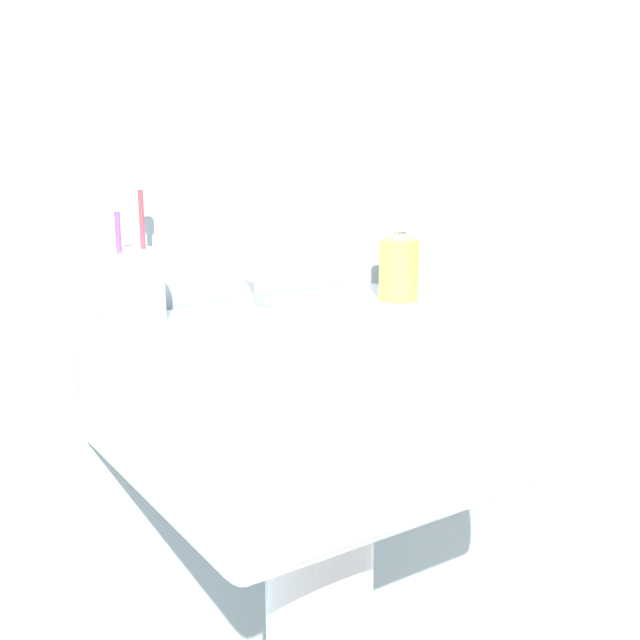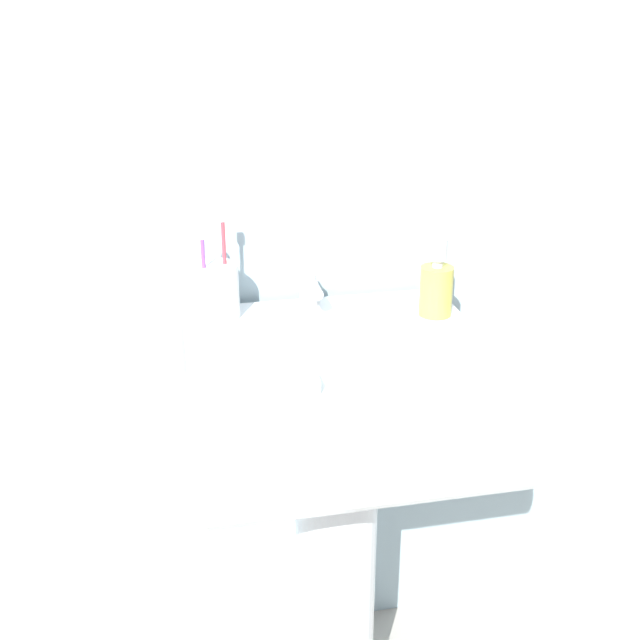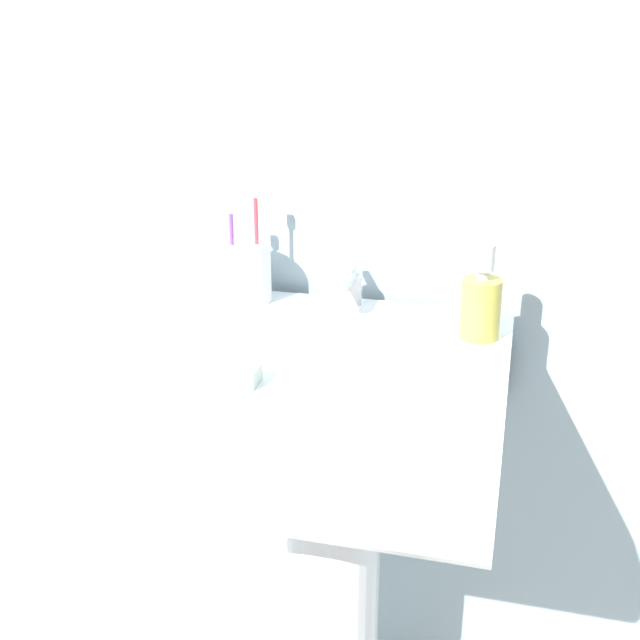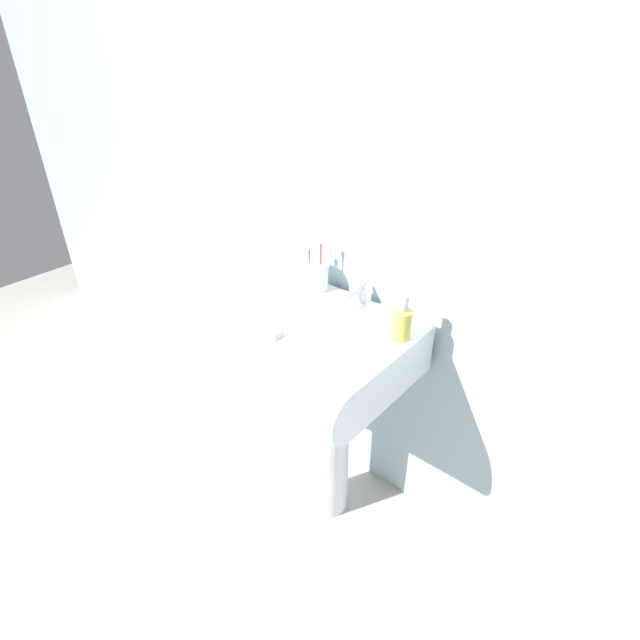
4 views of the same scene
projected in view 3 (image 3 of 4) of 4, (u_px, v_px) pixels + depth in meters
name	position (u px, v px, depth m)	size (l,w,h in m)	color
wall_back	(373.00, 93.00, 1.33)	(5.00, 0.05, 2.40)	#9EB7C1
sink_pedestal	(333.00, 616.00, 1.40)	(0.16, 0.16, 0.68)	white
sink_basin	(325.00, 415.00, 1.19)	(0.52, 0.53, 0.17)	white
faucet	(349.00, 287.00, 1.36)	(0.04, 0.11, 0.07)	silver
toothbrush_cup	(246.00, 272.00, 1.38)	(0.09, 0.09, 0.20)	white
soap_bottle	(481.00, 303.00, 1.22)	(0.06, 0.06, 0.15)	gold
bar_soap	(233.00, 375.00, 1.09)	(0.07, 0.04, 0.02)	silver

